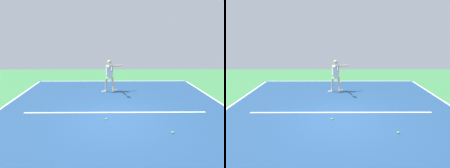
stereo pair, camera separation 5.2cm
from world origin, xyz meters
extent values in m
plane|color=#428E4C|center=(0.00, 0.00, 0.00)|extent=(20.67, 20.67, 0.00)
cube|color=navy|center=(0.00, 0.00, 0.00)|extent=(9.84, 12.09, 0.00)
cube|color=white|center=(0.00, -5.99, 0.00)|extent=(9.84, 0.10, 0.01)
cube|color=white|center=(0.00, -0.65, 0.00)|extent=(7.38, 0.10, 0.01)
cube|color=white|center=(0.00, -5.79, 0.00)|extent=(0.10, 0.30, 0.01)
cylinder|color=beige|center=(0.05, -3.61, 0.41)|extent=(0.20, 0.35, 0.84)
cube|color=white|center=(-0.06, -3.65, 0.04)|extent=(0.26, 0.17, 0.07)
cylinder|color=beige|center=(0.42, -3.49, 0.41)|extent=(0.20, 0.35, 0.84)
cube|color=white|center=(0.53, -3.46, 0.04)|extent=(0.26, 0.17, 0.07)
cube|color=white|center=(0.24, -3.55, 0.87)|extent=(0.30, 0.27, 0.20)
cube|color=white|center=(0.24, -3.55, 1.20)|extent=(0.38, 0.28, 0.54)
sphere|color=beige|center=(0.24, -3.55, 1.64)|extent=(0.22, 0.22, 0.22)
cylinder|color=beige|center=(-0.18, -3.69, 1.42)|extent=(0.54, 0.24, 0.08)
cylinder|color=beige|center=(0.32, -3.24, 1.45)|extent=(0.24, 0.54, 0.08)
cylinder|color=black|center=(0.20, -2.88, 1.45)|extent=(0.10, 0.22, 0.03)
torus|color=black|center=(0.13, -2.65, 1.45)|extent=(0.11, 0.29, 0.29)
cylinder|color=silver|center=(0.13, -2.65, 1.45)|extent=(0.08, 0.24, 0.25)
sphere|color=#CCE033|center=(-1.80, 1.09, 0.03)|extent=(0.07, 0.07, 0.07)
sphere|color=#CCE033|center=(0.36, 0.05, 0.03)|extent=(0.07, 0.07, 0.07)
camera|label=1|loc=(0.22, 6.78, 3.13)|focal=31.53mm
camera|label=2|loc=(0.16, 6.78, 3.13)|focal=31.53mm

